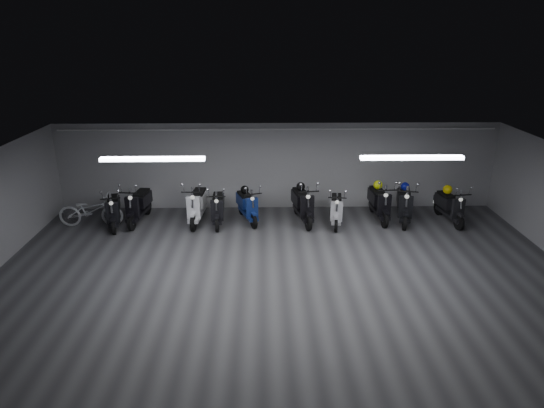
{
  "coord_description": "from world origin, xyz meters",
  "views": [
    {
      "loc": [
        -0.46,
        -9.51,
        5.55
      ],
      "look_at": [
        -0.22,
        2.5,
        1.05
      ],
      "focal_mm": 31.0,
      "sensor_mm": 36.0,
      "label": 1
    }
  ],
  "objects_px": {
    "helmet_0": "(301,187)",
    "helmet_2": "(378,185)",
    "scooter_0": "(113,205)",
    "scooter_9": "(450,202)",
    "scooter_3": "(218,203)",
    "scooter_4": "(247,201)",
    "helmet_1": "(405,186)",
    "helmet_3": "(448,189)",
    "scooter_2": "(197,200)",
    "bicycle": "(90,207)",
    "scooter_7": "(380,197)",
    "scooter_5": "(303,199)",
    "helmet_4": "(245,190)",
    "scooter_8": "(405,199)",
    "scooter_1": "(138,200)",
    "scooter_6": "(337,204)"
  },
  "relations": [
    {
      "from": "scooter_5",
      "to": "bicycle",
      "type": "height_order",
      "value": "scooter_5"
    },
    {
      "from": "scooter_9",
      "to": "scooter_5",
      "type": "bearing_deg",
      "value": 170.28
    },
    {
      "from": "scooter_3",
      "to": "scooter_4",
      "type": "bearing_deg",
      "value": 9.94
    },
    {
      "from": "scooter_8",
      "to": "helmet_3",
      "type": "relative_size",
      "value": 6.99
    },
    {
      "from": "scooter_7",
      "to": "scooter_4",
      "type": "bearing_deg",
      "value": 177.9
    },
    {
      "from": "scooter_0",
      "to": "scooter_3",
      "type": "distance_m",
      "value": 3.07
    },
    {
      "from": "scooter_6",
      "to": "helmet_4",
      "type": "xyz_separation_m",
      "value": [
        -2.75,
        0.52,
        0.3
      ]
    },
    {
      "from": "scooter_0",
      "to": "helmet_1",
      "type": "height_order",
      "value": "scooter_0"
    },
    {
      "from": "scooter_1",
      "to": "scooter_2",
      "type": "bearing_deg",
      "value": 5.08
    },
    {
      "from": "scooter_3",
      "to": "helmet_2",
      "type": "distance_m",
      "value": 4.94
    },
    {
      "from": "helmet_3",
      "to": "scooter_4",
      "type": "bearing_deg",
      "value": -179.55
    },
    {
      "from": "scooter_2",
      "to": "scooter_4",
      "type": "relative_size",
      "value": 1.12
    },
    {
      "from": "scooter_8",
      "to": "helmet_1",
      "type": "xyz_separation_m",
      "value": [
        0.06,
        0.27,
        0.31
      ]
    },
    {
      "from": "scooter_2",
      "to": "helmet_0",
      "type": "distance_m",
      "value": 3.16
    },
    {
      "from": "helmet_3",
      "to": "scooter_9",
      "type": "bearing_deg",
      "value": -81.77
    },
    {
      "from": "scooter_2",
      "to": "helmet_2",
      "type": "xyz_separation_m",
      "value": [
        5.54,
        0.39,
        0.3
      ]
    },
    {
      "from": "bicycle",
      "to": "scooter_1",
      "type": "bearing_deg",
      "value": -80.79
    },
    {
      "from": "scooter_2",
      "to": "scooter_0",
      "type": "bearing_deg",
      "value": -169.79
    },
    {
      "from": "scooter_0",
      "to": "scooter_7",
      "type": "xyz_separation_m",
      "value": [
        7.98,
        0.39,
        0.05
      ]
    },
    {
      "from": "scooter_1",
      "to": "helmet_3",
      "type": "bearing_deg",
      "value": 7.25
    },
    {
      "from": "helmet_0",
      "to": "helmet_2",
      "type": "xyz_separation_m",
      "value": [
        2.4,
        0.14,
        -0.01
      ]
    },
    {
      "from": "scooter_0",
      "to": "scooter_9",
      "type": "distance_m",
      "value": 10.07
    },
    {
      "from": "scooter_4",
      "to": "bicycle",
      "type": "distance_m",
      "value": 4.65
    },
    {
      "from": "scooter_3",
      "to": "helmet_2",
      "type": "relative_size",
      "value": 6.33
    },
    {
      "from": "scooter_3",
      "to": "scooter_6",
      "type": "bearing_deg",
      "value": -3.54
    },
    {
      "from": "scooter_2",
      "to": "scooter_9",
      "type": "distance_m",
      "value": 7.64
    },
    {
      "from": "scooter_4",
      "to": "helmet_1",
      "type": "bearing_deg",
      "value": -17.9
    },
    {
      "from": "scooter_2",
      "to": "helmet_4",
      "type": "bearing_deg",
      "value": 15.56
    },
    {
      "from": "helmet_1",
      "to": "helmet_4",
      "type": "bearing_deg",
      "value": 178.87
    },
    {
      "from": "scooter_2",
      "to": "scooter_1",
      "type": "bearing_deg",
      "value": -177.95
    },
    {
      "from": "scooter_8",
      "to": "scooter_9",
      "type": "bearing_deg",
      "value": 9.69
    },
    {
      "from": "helmet_0",
      "to": "helmet_3",
      "type": "relative_size",
      "value": 0.95
    },
    {
      "from": "bicycle",
      "to": "scooter_3",
      "type": "bearing_deg",
      "value": -90.33
    },
    {
      "from": "scooter_4",
      "to": "helmet_3",
      "type": "bearing_deg",
      "value": -19.06
    },
    {
      "from": "scooter_5",
      "to": "helmet_3",
      "type": "bearing_deg",
      "value": -8.71
    },
    {
      "from": "scooter_0",
      "to": "scooter_1",
      "type": "xyz_separation_m",
      "value": [
        0.66,
        0.33,
        0.04
      ]
    },
    {
      "from": "scooter_7",
      "to": "helmet_2",
      "type": "height_order",
      "value": "scooter_7"
    },
    {
      "from": "scooter_3",
      "to": "bicycle",
      "type": "xyz_separation_m",
      "value": [
        -3.77,
        -0.08,
        -0.06
      ]
    },
    {
      "from": "scooter_2",
      "to": "helmet_4",
      "type": "relative_size",
      "value": 7.82
    },
    {
      "from": "scooter_9",
      "to": "scooter_2",
      "type": "bearing_deg",
      "value": 170.77
    },
    {
      "from": "scooter_7",
      "to": "scooter_9",
      "type": "distance_m",
      "value": 2.11
    },
    {
      "from": "scooter_0",
      "to": "helmet_4",
      "type": "height_order",
      "value": "scooter_0"
    },
    {
      "from": "scooter_2",
      "to": "scooter_8",
      "type": "distance_m",
      "value": 6.26
    },
    {
      "from": "scooter_8",
      "to": "helmet_2",
      "type": "xyz_separation_m",
      "value": [
        -0.73,
        0.46,
        0.3
      ]
    },
    {
      "from": "scooter_6",
      "to": "scooter_3",
      "type": "bearing_deg",
      "value": -173.6
    },
    {
      "from": "helmet_1",
      "to": "helmet_3",
      "type": "height_order",
      "value": "helmet_1"
    },
    {
      "from": "helmet_0",
      "to": "scooter_4",
      "type": "bearing_deg",
      "value": -173.41
    },
    {
      "from": "scooter_2",
      "to": "helmet_0",
      "type": "relative_size",
      "value": 7.37
    },
    {
      "from": "scooter_0",
      "to": "scooter_5",
      "type": "xyz_separation_m",
      "value": [
        5.62,
        0.25,
        0.06
      ]
    },
    {
      "from": "scooter_5",
      "to": "helmet_2",
      "type": "relative_size",
      "value": 6.98
    }
  ]
}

